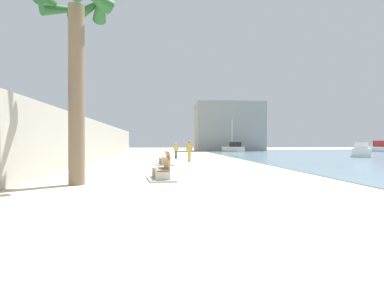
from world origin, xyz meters
TOP-DOWN VIEW (x-y plane):
  - ground_plane at (0.00, 18.00)m, footprint 120.00×120.00m
  - seawall at (-7.50, 18.00)m, footprint 0.80×64.00m
  - palm_tree at (-4.90, 2.81)m, footprint 3.11×3.18m
  - bench_near at (-1.61, 3.95)m, footprint 1.33×2.21m
  - bench_far at (-1.26, 12.59)m, footprint 1.35×2.22m
  - person_walking at (0.84, 16.20)m, footprint 0.53×0.23m
  - person_standing at (0.00, 20.88)m, footprint 0.49×0.30m
  - boat_mid_bay at (34.06, 37.68)m, footprint 2.96×6.06m
  - boat_outer at (20.23, 22.26)m, footprint 4.28×5.13m
  - boat_far_right at (10.21, 39.33)m, footprint 3.01×4.22m
  - harbor_building at (11.02, 46.00)m, footprint 12.00×6.00m

SIDE VIEW (x-z plane):
  - ground_plane at x=0.00m, z-range 0.00..0.00m
  - bench_near at x=-1.61m, z-range -0.26..0.72m
  - bench_far at x=-1.26m, z-range -0.26..0.72m
  - boat_outer at x=20.23m, z-range -0.13..1.39m
  - boat_far_right at x=10.21m, z-range -1.95..3.24m
  - boat_mid_bay at x=34.06m, z-range -0.21..1.58m
  - person_standing at x=0.00m, z-range 0.12..1.68m
  - person_walking at x=0.84m, z-range 0.15..1.89m
  - seawall at x=-7.50m, z-range 0.00..3.50m
  - harbor_building at x=11.02m, z-range 0.00..8.68m
  - palm_tree at x=-4.90m, z-range 1.65..9.61m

